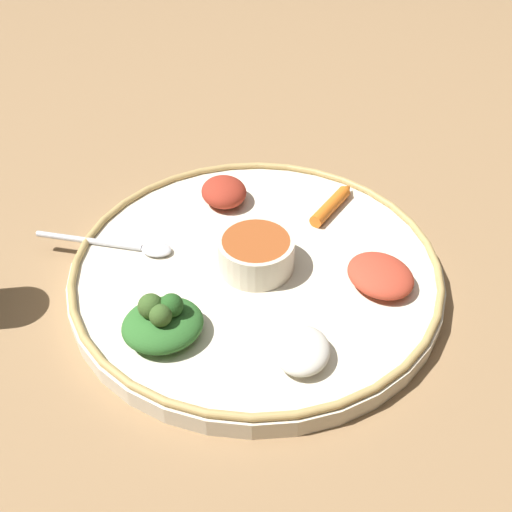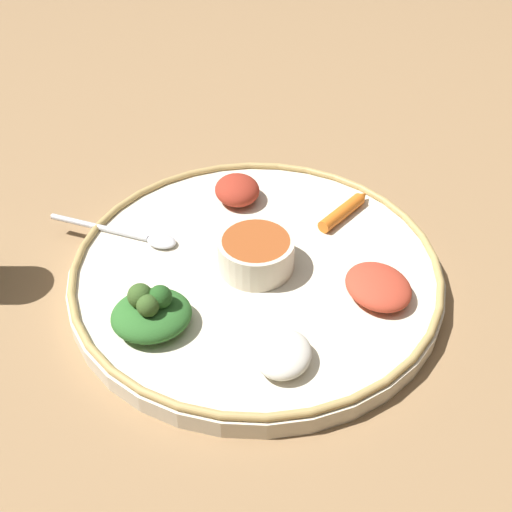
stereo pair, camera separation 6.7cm
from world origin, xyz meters
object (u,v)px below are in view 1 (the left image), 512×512
(center_bowl, at_px, (256,252))
(spoon, at_px, (125,245))
(greens_pile, at_px, (162,321))
(carrot_near_spoon, at_px, (333,204))

(center_bowl, height_order, spoon, center_bowl)
(spoon, bearing_deg, greens_pile, -166.44)
(spoon, relative_size, greens_pile, 1.70)
(greens_pile, bearing_deg, spoon, 13.56)
(center_bowl, height_order, carrot_near_spoon, center_bowl)
(center_bowl, relative_size, spoon, 0.53)
(center_bowl, distance_m, spoon, 0.15)
(spoon, height_order, greens_pile, greens_pile)
(spoon, relative_size, carrot_near_spoon, 2.05)
(greens_pile, xyz_separation_m, carrot_near_spoon, (0.17, -0.21, -0.01))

